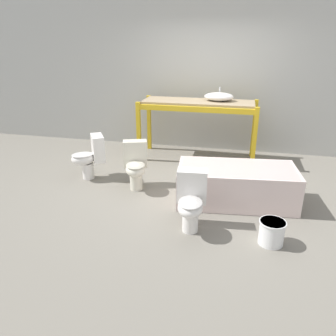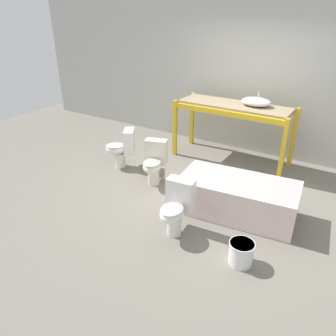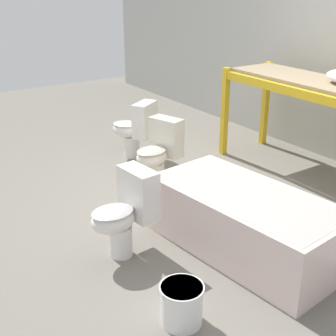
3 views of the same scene
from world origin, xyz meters
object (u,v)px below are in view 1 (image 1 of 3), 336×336
(bucket_white, at_px, (272,232))
(sink_basin, at_px, (219,97))
(bathtub_main, at_px, (236,182))
(toilet_extra, at_px, (191,200))
(toilet_near, at_px, (136,164))
(toilet_far, at_px, (90,156))

(bucket_white, bearing_deg, sink_basin, 107.74)
(bathtub_main, xyz_separation_m, toilet_extra, (-0.50, -0.82, 0.09))
(bathtub_main, bearing_deg, toilet_near, 168.82)
(sink_basin, height_order, bucket_white, sink_basin)
(sink_basin, relative_size, bathtub_main, 0.31)
(sink_basin, relative_size, toilet_far, 0.74)
(toilet_far, height_order, bucket_white, toilet_far)
(sink_basin, distance_m, bathtub_main, 1.96)
(sink_basin, bearing_deg, toilet_extra, -91.67)
(toilet_near, relative_size, bucket_white, 2.41)
(toilet_extra, xyz_separation_m, bucket_white, (0.92, -0.11, -0.23))
(bathtub_main, bearing_deg, toilet_far, 165.82)
(toilet_far, xyz_separation_m, toilet_extra, (1.80, -1.14, 0.00))
(toilet_near, height_order, toilet_extra, same)
(sink_basin, xyz_separation_m, toilet_near, (-1.06, -1.58, -0.77))
(bucket_white, bearing_deg, toilet_extra, 173.25)
(toilet_extra, height_order, bucket_white, toilet_extra)
(sink_basin, height_order, toilet_extra, sink_basin)
(bathtub_main, xyz_separation_m, toilet_near, (-1.48, 0.13, 0.09))
(bathtub_main, distance_m, toilet_near, 1.49)
(toilet_near, relative_size, toilet_far, 1.00)
(sink_basin, height_order, toilet_near, sink_basin)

